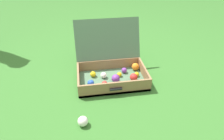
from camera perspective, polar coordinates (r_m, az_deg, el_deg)
The scene contains 3 objects.
ground_plane at distance 2.01m, azimuth -1.68°, elevation -2.75°, with size 16.00×16.00×0.00m, color #336B28.
open_suitcase at distance 1.99m, azimuth -0.12°, elevation 0.88°, with size 0.66×0.60×0.52m.
stray_ball_on_grass at distance 1.56m, azimuth -8.32°, elevation -14.27°, with size 0.08×0.08×0.08m, color white.
Camera 1 is at (-0.20, -1.62, 1.18)m, focal length 32.02 mm.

